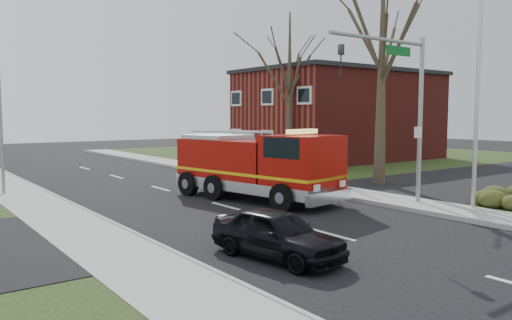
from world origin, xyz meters
TOP-DOWN VIEW (x-y plane):
  - ground at (0.00, 0.00)m, footprint 120.00×120.00m
  - sidewalk_right at (6.20, 0.00)m, footprint 2.40×80.00m
  - sidewalk_left at (-6.20, 0.00)m, footprint 2.40×80.00m
  - brick_building at (19.00, 18.00)m, footprint 15.40×10.40m
  - health_center_sign at (10.50, 12.50)m, footprint 0.12×2.00m
  - hedge_corner at (9.00, -1.00)m, footprint 2.80×2.00m
  - bare_tree_near at (9.50, 6.00)m, footprint 6.00×6.00m
  - bare_tree_far at (11.00, 15.00)m, footprint 5.25×5.25m
  - traffic_signal_mast at (5.21, 1.50)m, footprint 5.29×0.18m
  - streetlight_pole at (7.14, -0.50)m, footprint 1.48×0.16m
  - utility_pole_far at (-6.80, 14.00)m, footprint 0.14×0.14m
  - fire_engine at (1.96, 6.46)m, footprint 4.10×8.14m
  - parked_car_maroon at (-2.96, -1.00)m, footprint 2.12×4.01m

SIDE VIEW (x-z plane):
  - ground at x=0.00m, z-range 0.00..0.00m
  - sidewalk_right at x=6.20m, z-range 0.00..0.15m
  - sidewalk_left at x=-6.20m, z-range 0.00..0.15m
  - hedge_corner at x=9.00m, z-range 0.13..1.03m
  - parked_car_maroon at x=-2.96m, z-range 0.00..1.30m
  - health_center_sign at x=10.50m, z-range 0.18..1.58m
  - fire_engine at x=1.96m, z-range -0.15..2.99m
  - utility_pole_far at x=-6.80m, z-range 0.00..7.00m
  - brick_building at x=19.00m, z-range 0.03..7.28m
  - streetlight_pole at x=7.14m, z-range 0.35..8.75m
  - traffic_signal_mast at x=5.21m, z-range 1.31..8.11m
  - bare_tree_far at x=11.00m, z-range 1.24..11.74m
  - bare_tree_near at x=9.50m, z-range 1.41..13.41m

